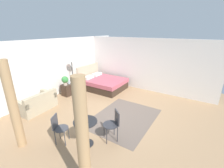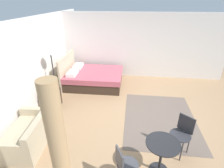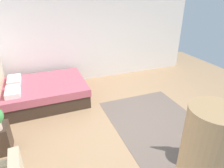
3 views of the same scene
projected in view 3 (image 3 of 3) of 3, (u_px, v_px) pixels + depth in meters
name	position (u px, v px, depth m)	size (l,w,h in m)	color
ground_plane	(137.00, 126.00, 4.48)	(8.97, 9.58, 0.02)	#9E7A56
wall_right	(96.00, 40.00, 6.44)	(0.12, 6.58, 2.59)	silver
area_rug	(156.00, 122.00, 4.58)	(2.55, 1.94, 0.01)	#66564C
bed	(43.00, 92.00, 5.33)	(1.70, 2.13, 1.15)	#38281E
balcony_table	(211.00, 163.00, 2.86)	(0.63, 0.63, 0.72)	black
cafe_chair_near_window	(208.00, 129.00, 3.49)	(0.61, 0.61, 0.88)	#2D2D33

